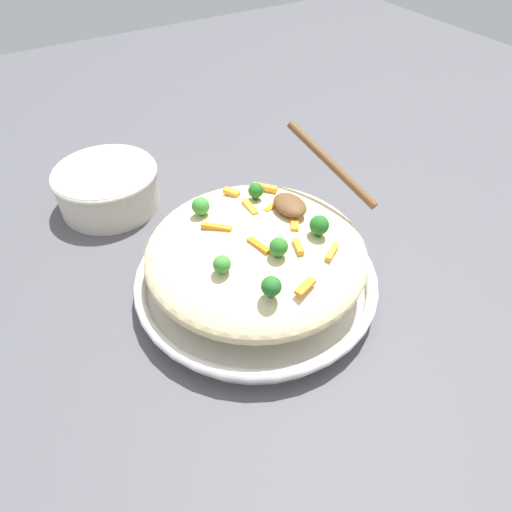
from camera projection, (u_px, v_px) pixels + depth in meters
name	position (u px, v px, depth m)	size (l,w,h in m)	color
ground_plane	(256.00, 290.00, 0.69)	(2.40, 2.40, 0.00)	#4C4C51
serving_bowl	(256.00, 280.00, 0.67)	(0.35, 0.35, 0.04)	white
pasta_mound	(256.00, 253.00, 0.64)	(0.30, 0.30, 0.08)	beige
carrot_piece_0	(305.00, 287.00, 0.54)	(0.03, 0.01, 0.01)	orange
carrot_piece_1	(298.00, 247.00, 0.59)	(0.02, 0.01, 0.01)	orange
carrot_piece_2	(250.00, 207.00, 0.65)	(0.04, 0.01, 0.01)	orange
carrot_piece_3	(265.00, 188.00, 0.69)	(0.04, 0.01, 0.01)	orange
carrot_piece_4	(294.00, 221.00, 0.63)	(0.04, 0.01, 0.01)	orange
carrot_piece_5	(259.00, 246.00, 0.59)	(0.04, 0.01, 0.01)	orange
carrot_piece_6	(217.00, 227.00, 0.61)	(0.04, 0.01, 0.01)	orange
carrot_piece_7	(332.00, 251.00, 0.59)	(0.03, 0.01, 0.01)	orange
carrot_piece_8	(231.00, 192.00, 0.68)	(0.02, 0.01, 0.01)	orange
carrot_piece_9	(272.00, 207.00, 0.65)	(0.03, 0.01, 0.01)	orange
broccoli_floret_0	(256.00, 191.00, 0.66)	(0.02, 0.02, 0.03)	#205B1C
broccoli_floret_1	(222.00, 265.00, 0.55)	(0.02, 0.02, 0.03)	#377928
broccoli_floret_2	(201.00, 206.00, 0.64)	(0.02, 0.02, 0.03)	#377928
broccoli_floret_3	(271.00, 287.00, 0.53)	(0.02, 0.02, 0.03)	#205B1C
broccoli_floret_4	(279.00, 247.00, 0.57)	(0.02, 0.02, 0.03)	#296820
broccoli_floret_5	(319.00, 225.00, 0.60)	(0.03, 0.03, 0.03)	#205B1C
serving_spoon	(306.00, 189.00, 0.64)	(0.17, 0.12, 0.08)	brown
companion_bowl	(107.00, 186.00, 0.81)	(0.18, 0.18, 0.07)	beige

